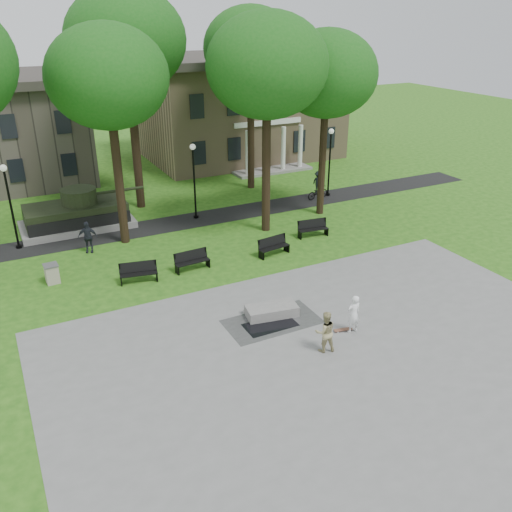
{
  "coord_description": "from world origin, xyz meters",
  "views": [
    {
      "loc": [
        -10.74,
        -18.2,
        12.09
      ],
      "look_at": [
        -0.14,
        2.64,
        1.4
      ],
      "focal_mm": 38.0,
      "sensor_mm": 36.0,
      "label": 1
    }
  ],
  "objects_px": {
    "skateboarder": "(354,314)",
    "park_bench_0": "(138,272)",
    "cyclist": "(318,187)",
    "trash_bin": "(52,274)",
    "friend_watching": "(325,332)",
    "concrete_block": "(272,311)"
  },
  "relations": [
    {
      "from": "skateboarder",
      "to": "park_bench_0",
      "type": "height_order",
      "value": "skateboarder"
    },
    {
      "from": "cyclist",
      "to": "trash_bin",
      "type": "xyz_separation_m",
      "value": [
        -18.39,
        -4.96,
        -0.33
      ]
    },
    {
      "from": "park_bench_0",
      "to": "trash_bin",
      "type": "xyz_separation_m",
      "value": [
        -3.73,
        1.79,
        -0.04
      ]
    },
    {
      "from": "cyclist",
      "to": "park_bench_0",
      "type": "relative_size",
      "value": 1.07
    },
    {
      "from": "skateboarder",
      "to": "friend_watching",
      "type": "relative_size",
      "value": 0.99
    },
    {
      "from": "trash_bin",
      "to": "cyclist",
      "type": "bearing_deg",
      "value": 15.11
    },
    {
      "from": "concrete_block",
      "to": "skateboarder",
      "type": "distance_m",
      "value": 3.59
    },
    {
      "from": "park_bench_0",
      "to": "concrete_block",
      "type": "bearing_deg",
      "value": -42.37
    },
    {
      "from": "skateboarder",
      "to": "park_bench_0",
      "type": "xyz_separation_m",
      "value": [
        -6.54,
        8.43,
        -0.34
      ]
    },
    {
      "from": "park_bench_0",
      "to": "skateboarder",
      "type": "bearing_deg",
      "value": -40.85
    },
    {
      "from": "skateboarder",
      "to": "friend_watching",
      "type": "bearing_deg",
      "value": 18.02
    },
    {
      "from": "concrete_block",
      "to": "cyclist",
      "type": "xyz_separation_m",
      "value": [
        10.43,
        12.51,
        0.57
      ]
    },
    {
      "from": "concrete_block",
      "to": "trash_bin",
      "type": "distance_m",
      "value": 10.97
    },
    {
      "from": "concrete_block",
      "to": "friend_watching",
      "type": "xyz_separation_m",
      "value": [
        0.55,
        -3.25,
        0.62
      ]
    },
    {
      "from": "friend_watching",
      "to": "trash_bin",
      "type": "relative_size",
      "value": 1.76
    },
    {
      "from": "park_bench_0",
      "to": "cyclist",
      "type": "bearing_deg",
      "value": 36.06
    },
    {
      "from": "friend_watching",
      "to": "trash_bin",
      "type": "bearing_deg",
      "value": -38.09
    },
    {
      "from": "cyclist",
      "to": "trash_bin",
      "type": "height_order",
      "value": "cyclist"
    },
    {
      "from": "cyclist",
      "to": "concrete_block",
      "type": "bearing_deg",
      "value": 130.67
    },
    {
      "from": "concrete_block",
      "to": "friend_watching",
      "type": "bearing_deg",
      "value": -80.33
    },
    {
      "from": "skateboarder",
      "to": "friend_watching",
      "type": "xyz_separation_m",
      "value": [
        -1.76,
        -0.58,
        0.0
      ]
    },
    {
      "from": "concrete_block",
      "to": "trash_bin",
      "type": "bearing_deg",
      "value": 136.55
    }
  ]
}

